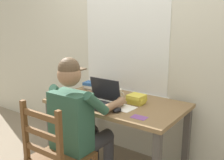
% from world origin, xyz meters
% --- Properties ---
extents(back_wall, '(6.00, 0.08, 2.60)m').
position_xyz_m(back_wall, '(-0.00, 0.45, 1.30)').
color(back_wall, beige).
rests_on(back_wall, ground).
extents(desk, '(1.29, 0.75, 0.74)m').
position_xyz_m(desk, '(0.00, 0.00, 0.63)').
color(desk, olive).
rests_on(desk, ground).
extents(seated_person, '(0.50, 0.60, 1.23)m').
position_xyz_m(seated_person, '(-0.08, -0.45, 0.68)').
color(seated_person, '#2D5642').
rests_on(seated_person, ground).
extents(wooden_chair, '(0.42, 0.42, 0.93)m').
position_xyz_m(wooden_chair, '(-0.08, -0.73, 0.45)').
color(wooden_chair, brown).
rests_on(wooden_chair, ground).
extents(laptop, '(0.33, 0.28, 0.23)m').
position_xyz_m(laptop, '(-0.08, -0.16, 0.79)').
color(laptop, '#232328').
rests_on(laptop, desk).
extents(computer_mouse, '(0.06, 0.10, 0.03)m').
position_xyz_m(computer_mouse, '(0.16, -0.24, 0.75)').
color(computer_mouse, black).
rests_on(computer_mouse, desk).
extents(coffee_mug_white, '(0.12, 0.08, 0.10)m').
position_xyz_m(coffee_mug_white, '(-0.04, 0.06, 0.79)').
color(coffee_mug_white, beige).
rests_on(coffee_mug_white, desk).
extents(coffee_mug_dark, '(0.11, 0.07, 0.10)m').
position_xyz_m(coffee_mug_dark, '(-0.27, 0.13, 0.79)').
color(coffee_mug_dark, '#2D384C').
rests_on(coffee_mug_dark, desk).
extents(book_stack_main, '(0.17, 0.15, 0.09)m').
position_xyz_m(book_stack_main, '(0.18, 0.05, 0.78)').
color(book_stack_main, gold).
rests_on(book_stack_main, desk).
extents(book_stack_side, '(0.20, 0.16, 0.08)m').
position_xyz_m(book_stack_side, '(-0.47, 0.20, 0.78)').
color(book_stack_side, gray).
rests_on(book_stack_side, desk).
extents(paper_pile_near_laptop, '(0.28, 0.20, 0.00)m').
position_xyz_m(paper_pile_near_laptop, '(-0.12, 0.01, 0.74)').
color(paper_pile_near_laptop, silver).
rests_on(paper_pile_near_laptop, desk).
extents(paper_pile_back_corner, '(0.25, 0.19, 0.00)m').
position_xyz_m(paper_pile_back_corner, '(0.13, -0.12, 0.74)').
color(paper_pile_back_corner, white).
rests_on(paper_pile_back_corner, desk).
extents(landscape_photo_print, '(0.13, 0.09, 0.00)m').
position_xyz_m(landscape_photo_print, '(0.38, -0.24, 0.74)').
color(landscape_photo_print, '#7A4293').
rests_on(landscape_photo_print, desk).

